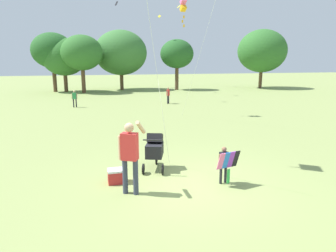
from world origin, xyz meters
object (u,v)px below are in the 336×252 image
Objects in this scene: stroller at (155,148)px; kite_orange_delta at (183,6)px; child_with_butterfly_kite at (225,162)px; person_red_shirt at (168,94)px; person_sitting_far at (75,97)px; cooler_box at (117,176)px; person_adult_flyer at (130,152)px.

kite_orange_delta is at bearing 67.46° from stroller.
stroller is at bearing 134.51° from child_with_butterfly_kite.
person_red_shirt is 6.28m from person_sitting_far.
cooler_box is at bearing 163.89° from child_with_butterfly_kite.
child_with_butterfly_kite is at bearing -99.24° from person_red_shirt.
kite_orange_delta is at bearing -37.98° from person_sitting_far.
kite_orange_delta reaches higher than cooler_box.
person_red_shirt is 1.04× the size of person_sitting_far.
person_sitting_far is at bearing 96.33° from cooler_box.
person_red_shirt reaches higher than stroller.
child_with_butterfly_kite is at bearing -73.98° from person_sitting_far.
person_adult_flyer is 1.56× the size of person_sitting_far.
person_adult_flyer is 3.83× the size of cooler_box.
person_adult_flyer is at bearing -113.98° from kite_orange_delta.
stroller is 1.39m from cooler_box.
person_adult_flyer is 11.25m from kite_orange_delta.
person_adult_flyer reaches higher than person_sitting_far.
person_adult_flyer is at bearing -71.17° from cooler_box.
stroller is 2.49× the size of cooler_box.
stroller reaches higher than child_with_butterfly_kite.
person_red_shirt is at bearing 71.94° from person_adult_flyer.
person_adult_flyer is 1.50× the size of person_red_shirt.
kite_orange_delta is 5.54× the size of person_sitting_far.
person_red_shirt is at bearing 1.14° from person_sitting_far.
person_sitting_far is (-3.99, 13.92, 0.09)m from child_with_butterfly_kite.
person_red_shirt is at bearing 70.11° from cooler_box.
child_with_butterfly_kite is at bearing -101.25° from kite_orange_delta.
child_with_butterfly_kite is at bearing -0.52° from person_adult_flyer.
person_red_shirt reaches higher than person_sitting_far.
person_sitting_far reaches higher than cooler_box.
stroller is at bearing 58.63° from person_adult_flyer.
person_sitting_far is (-5.85, 4.57, -5.08)m from kite_orange_delta.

